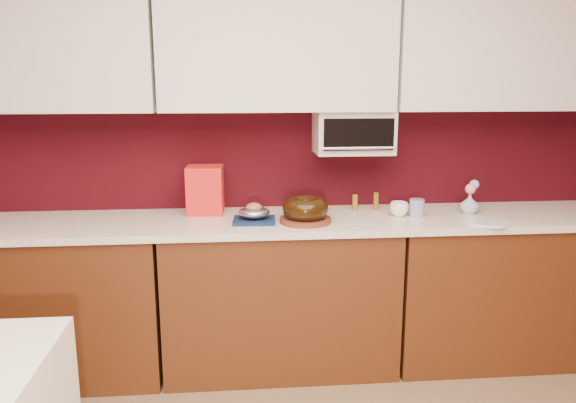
# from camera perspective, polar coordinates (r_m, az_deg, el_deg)

# --- Properties ---
(wall_back) EXTENTS (4.00, 0.02, 2.50)m
(wall_back) POSITION_cam_1_polar(r_m,az_deg,el_deg) (3.45, -1.30, 5.17)
(wall_back) COLOR #39070E
(wall_back) RESTS_ON floor
(base_cabinet_left) EXTENTS (1.31, 0.58, 0.86)m
(base_cabinet_left) POSITION_cam_1_polar(r_m,az_deg,el_deg) (3.52, -23.38, -9.51)
(base_cabinet_left) COLOR #532910
(base_cabinet_left) RESTS_ON floor
(base_cabinet_center) EXTENTS (1.31, 0.58, 0.86)m
(base_cabinet_center) POSITION_cam_1_polar(r_m,az_deg,el_deg) (3.35, -0.86, -9.55)
(base_cabinet_center) COLOR #532910
(base_cabinet_center) RESTS_ON floor
(base_cabinet_right) EXTENTS (1.31, 0.58, 0.86)m
(base_cabinet_right) POSITION_cam_1_polar(r_m,az_deg,el_deg) (3.69, 20.47, -8.26)
(base_cabinet_right) COLOR #532910
(base_cabinet_right) RESTS_ON floor
(countertop) EXTENTS (4.00, 0.62, 0.04)m
(countertop) POSITION_cam_1_polar(r_m,az_deg,el_deg) (3.21, -0.89, -2.08)
(countertop) COLOR silver
(countertop) RESTS_ON base_cabinet_center
(upper_cabinet_left) EXTENTS (1.31, 0.33, 0.70)m
(upper_cabinet_left) POSITION_cam_1_polar(r_m,az_deg,el_deg) (3.43, -24.68, 14.10)
(upper_cabinet_left) COLOR white
(upper_cabinet_left) RESTS_ON wall_back
(upper_cabinet_center) EXTENTS (1.31, 0.33, 0.70)m
(upper_cabinet_center) POSITION_cam_1_polar(r_m,az_deg,el_deg) (3.26, -1.14, 15.33)
(upper_cabinet_center) COLOR white
(upper_cabinet_center) RESTS_ON wall_back
(upper_cabinet_right) EXTENTS (1.31, 0.33, 0.70)m
(upper_cabinet_right) POSITION_cam_1_polar(r_m,az_deg,el_deg) (3.61, 21.20, 14.24)
(upper_cabinet_right) COLOR white
(upper_cabinet_right) RESTS_ON wall_back
(toaster_oven) EXTENTS (0.45, 0.30, 0.25)m
(toaster_oven) POSITION_cam_1_polar(r_m,az_deg,el_deg) (3.35, 6.62, 7.04)
(toaster_oven) COLOR white
(toaster_oven) RESTS_ON upper_cabinet_center
(toaster_oven_door) EXTENTS (0.40, 0.02, 0.18)m
(toaster_oven_door) POSITION_cam_1_polar(r_m,az_deg,el_deg) (3.20, 7.21, 6.78)
(toaster_oven_door) COLOR black
(toaster_oven_door) RESTS_ON toaster_oven
(toaster_oven_handle) EXTENTS (0.42, 0.02, 0.02)m
(toaster_oven_handle) POSITION_cam_1_polar(r_m,az_deg,el_deg) (3.19, 7.23, 5.41)
(toaster_oven_handle) COLOR silver
(toaster_oven_handle) RESTS_ON toaster_oven
(cake_base) EXTENTS (0.35, 0.35, 0.03)m
(cake_base) POSITION_cam_1_polar(r_m,az_deg,el_deg) (3.12, 1.77, -1.90)
(cake_base) COLOR brown
(cake_base) RESTS_ON countertop
(bundt_cake) EXTENTS (0.26, 0.26, 0.10)m
(bundt_cake) POSITION_cam_1_polar(r_m,az_deg,el_deg) (3.10, 1.78, -0.70)
(bundt_cake) COLOR black
(bundt_cake) RESTS_ON cake_base
(navy_towel) EXTENTS (0.24, 0.21, 0.02)m
(navy_towel) POSITION_cam_1_polar(r_m,az_deg,el_deg) (3.13, -3.46, -1.93)
(navy_towel) COLOR #132649
(navy_towel) RESTS_ON countertop
(foil_ham_nest) EXTENTS (0.20, 0.17, 0.07)m
(foil_ham_nest) POSITION_cam_1_polar(r_m,az_deg,el_deg) (3.12, -3.47, -1.11)
(foil_ham_nest) COLOR silver
(foil_ham_nest) RESTS_ON navy_towel
(roasted_ham) EXTENTS (0.10, 0.09, 0.06)m
(roasted_ham) POSITION_cam_1_polar(r_m,az_deg,el_deg) (3.11, -3.47, -0.66)
(roasted_ham) COLOR #BB6955
(roasted_ham) RESTS_ON foil_ham_nest
(pandoro_box) EXTENTS (0.22, 0.20, 0.28)m
(pandoro_box) POSITION_cam_1_polar(r_m,az_deg,el_deg) (3.34, -8.41, 1.18)
(pandoro_box) COLOR red
(pandoro_box) RESTS_ON countertop
(dark_pan) EXTENTS (0.30, 0.30, 0.04)m
(dark_pan) POSITION_cam_1_polar(r_m,az_deg,el_deg) (3.37, 2.07, -0.71)
(dark_pan) COLOR black
(dark_pan) RESTS_ON countertop
(coffee_mug) EXTENTS (0.13, 0.13, 0.10)m
(coffee_mug) POSITION_cam_1_polar(r_m,az_deg,el_deg) (3.31, 11.21, -0.62)
(coffee_mug) COLOR white
(coffee_mug) RESTS_ON countertop
(blue_jar) EXTENTS (0.10, 0.10, 0.10)m
(blue_jar) POSITION_cam_1_polar(r_m,az_deg,el_deg) (3.33, 12.95, -0.62)
(blue_jar) COLOR #1B3598
(blue_jar) RESTS_ON countertop
(flower_vase) EXTENTS (0.10, 0.10, 0.13)m
(flower_vase) POSITION_cam_1_polar(r_m,az_deg,el_deg) (3.48, 17.96, -0.10)
(flower_vase) COLOR #ADB6C5
(flower_vase) RESTS_ON countertop
(flower_pink) EXTENTS (0.06, 0.06, 0.06)m
(flower_pink) POSITION_cam_1_polar(r_m,az_deg,el_deg) (3.47, 18.05, 1.23)
(flower_pink) COLOR pink
(flower_pink) RESTS_ON flower_vase
(flower_blue) EXTENTS (0.06, 0.06, 0.06)m
(flower_blue) POSITION_cam_1_polar(r_m,az_deg,el_deg) (3.49, 18.40, 1.66)
(flower_blue) COLOR #8FB4E5
(flower_blue) RESTS_ON flower_vase
(china_plate) EXTENTS (0.31, 0.31, 0.01)m
(china_plate) POSITION_cam_1_polar(r_m,az_deg,el_deg) (3.29, 19.76, -1.98)
(china_plate) COLOR white
(china_plate) RESTS_ON countertop
(amber_bottle) EXTENTS (0.04, 0.04, 0.10)m
(amber_bottle) POSITION_cam_1_polar(r_m,az_deg,el_deg) (3.42, 6.81, -0.09)
(amber_bottle) COLOR #9B581C
(amber_bottle) RESTS_ON countertop
(amber_bottle_tall) EXTENTS (0.04, 0.04, 0.11)m
(amber_bottle_tall) POSITION_cam_1_polar(r_m,az_deg,el_deg) (3.44, 8.93, 0.01)
(amber_bottle_tall) COLOR brown
(amber_bottle_tall) RESTS_ON countertop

